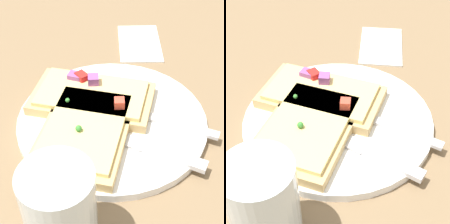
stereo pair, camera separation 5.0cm
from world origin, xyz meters
TOP-DOWN VIEW (x-y plane):
  - ground_plane at (0.00, 0.00)m, footprint 4.00×4.00m
  - plate at (0.00, 0.00)m, footprint 0.26×0.26m
  - fork at (-0.01, 0.02)m, footprint 0.11×0.21m
  - knife at (0.05, 0.03)m, footprint 0.11×0.19m
  - pizza_slice_main at (-0.03, -0.03)m, footprint 0.13×0.19m
  - pizza_slice_corner at (0.03, -0.04)m, footprint 0.18×0.14m
  - crumb_scatter at (-0.02, -0.00)m, footprint 0.01×0.05m
  - drinking_glass at (0.17, -0.05)m, footprint 0.07×0.07m
  - napkin at (-0.21, 0.05)m, footprint 0.12×0.07m

SIDE VIEW (x-z plane):
  - ground_plane at x=0.00m, z-range 0.00..0.00m
  - napkin at x=-0.21m, z-range 0.00..0.01m
  - plate at x=0.00m, z-range 0.00..0.01m
  - fork at x=-0.01m, z-range 0.01..0.02m
  - knife at x=0.05m, z-range 0.01..0.02m
  - crumb_scatter at x=-0.02m, z-range 0.01..0.02m
  - pizza_slice_corner at x=0.03m, z-range 0.01..0.04m
  - pizza_slice_main at x=-0.03m, z-range 0.01..0.04m
  - drinking_glass at x=0.17m, z-range 0.00..0.10m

